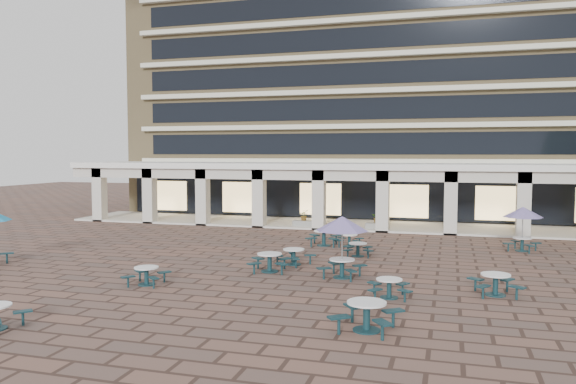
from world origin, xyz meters
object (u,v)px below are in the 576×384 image
at_px(picnic_table_2, 367,313).
at_px(planter_left, 304,221).
at_px(planter_right, 377,223).
at_px(picnic_table_0, 146,274).

xyz_separation_m(picnic_table_2, planter_left, (-7.31, 21.02, -0.02)).
height_order(picnic_table_2, planter_right, planter_right).
relative_size(picnic_table_0, planter_left, 1.13).
relative_size(picnic_table_0, picnic_table_2, 0.81).
bearing_deg(planter_left, picnic_table_0, -95.47).
bearing_deg(planter_left, planter_right, 0.00).
bearing_deg(planter_right, planter_left, 180.00).
height_order(picnic_table_0, planter_left, planter_left).
bearing_deg(picnic_table_0, picnic_table_2, -25.90).
distance_m(picnic_table_0, picnic_table_2, 9.58).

